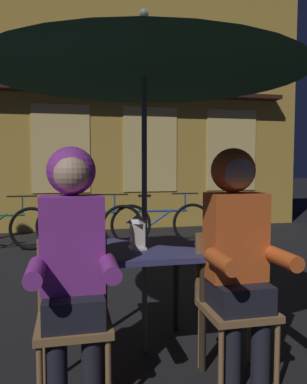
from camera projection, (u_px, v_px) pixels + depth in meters
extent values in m
plane|color=black|center=(145.00, 352.00, 2.65)|extent=(60.00, 60.00, 0.00)
cube|color=navy|center=(144.00, 250.00, 2.60)|extent=(0.72, 0.72, 0.04)
cylinder|color=#2D2319|center=(103.00, 326.00, 2.25)|extent=(0.04, 0.04, 0.70)
cylinder|color=#2D2319|center=(203.00, 317.00, 2.39)|extent=(0.04, 0.04, 0.70)
cylinder|color=#2D2319|center=(96.00, 292.00, 2.86)|extent=(0.04, 0.04, 0.70)
cylinder|color=#2D2319|center=(176.00, 286.00, 2.99)|extent=(0.04, 0.04, 0.70)
cylinder|color=#4C4C51|center=(144.00, 191.00, 2.57)|extent=(0.04, 0.04, 2.25)
cone|color=#19472D|center=(144.00, 48.00, 2.50)|extent=(2.10, 2.10, 0.38)
sphere|color=#4C4C51|center=(144.00, 13.00, 2.48)|extent=(0.06, 0.06, 0.06)
cube|color=white|center=(137.00, 248.00, 2.54)|extent=(0.11, 0.11, 0.02)
cube|color=white|center=(137.00, 235.00, 2.53)|extent=(0.09, 0.09, 0.16)
pyramid|color=white|center=(137.00, 219.00, 2.53)|extent=(0.11, 0.11, 0.06)
cube|color=olive|center=(74.00, 324.00, 2.09)|extent=(0.40, 0.40, 0.04)
cylinder|color=olive|center=(108.00, 377.00, 1.97)|extent=(0.03, 0.03, 0.41)
cylinder|color=olive|center=(103.00, 347.00, 2.30)|extent=(0.03, 0.03, 0.41)
cylinder|color=olive|center=(44.00, 353.00, 2.23)|extent=(0.03, 0.03, 0.41)
cube|color=olive|center=(73.00, 274.00, 2.25)|extent=(0.40, 0.03, 0.42)
cube|color=olive|center=(237.00, 310.00, 2.29)|extent=(0.40, 0.40, 0.04)
cylinder|color=olive|center=(277.00, 357.00, 2.18)|extent=(0.03, 0.03, 0.41)
cylinder|color=olive|center=(221.00, 364.00, 2.11)|extent=(0.03, 0.03, 0.41)
cylinder|color=olive|center=(250.00, 332.00, 2.51)|extent=(0.03, 0.03, 0.41)
cylinder|color=olive|center=(200.00, 337.00, 2.44)|extent=(0.03, 0.03, 0.41)
cube|color=olive|center=(225.00, 264.00, 2.46)|extent=(0.40, 0.03, 0.42)
cylinder|color=black|center=(92.00, 371.00, 2.00)|extent=(0.11, 0.11, 0.45)
cylinder|color=black|center=(57.00, 375.00, 1.96)|extent=(0.11, 0.11, 0.45)
cube|color=black|center=(74.00, 306.00, 2.08)|extent=(0.32, 0.36, 0.16)
cube|color=purple|center=(72.00, 243.00, 2.09)|extent=(0.34, 0.22, 0.52)
cylinder|color=purple|center=(110.00, 268.00, 1.92)|extent=(0.09, 0.30, 0.09)
cylinder|color=purple|center=(35.00, 272.00, 1.85)|extent=(0.09, 0.30, 0.09)
sphere|color=tan|center=(71.00, 173.00, 2.07)|extent=(0.21, 0.21, 0.21)
sphere|color=purple|center=(71.00, 171.00, 2.11)|extent=(0.27, 0.27, 0.27)
cylinder|color=black|center=(260.00, 351.00, 2.20)|extent=(0.11, 0.11, 0.45)
cylinder|color=black|center=(231.00, 355.00, 2.16)|extent=(0.11, 0.11, 0.45)
cube|color=black|center=(237.00, 294.00, 2.28)|extent=(0.32, 0.36, 0.16)
cube|color=#E05B23|center=(235.00, 236.00, 2.30)|extent=(0.34, 0.22, 0.52)
cylinder|color=#E05B23|center=(282.00, 258.00, 2.13)|extent=(0.09, 0.30, 0.09)
cylinder|color=#E05B23|center=(221.00, 262.00, 2.05)|extent=(0.09, 0.30, 0.09)
sphere|color=tan|center=(236.00, 172.00, 2.27)|extent=(0.21, 0.21, 0.21)
sphere|color=#E05B23|center=(233.00, 170.00, 2.32)|extent=(0.27, 0.27, 0.27)
cube|color=gold|center=(60.00, 73.00, 7.55)|extent=(10.00, 0.60, 6.20)
cube|color=#F4D17A|center=(61.00, 149.00, 7.35)|extent=(1.10, 0.02, 1.70)
cube|color=#F4D17A|center=(150.00, 150.00, 7.73)|extent=(1.10, 0.02, 1.70)
cube|color=#F4D17A|center=(231.00, 150.00, 8.11)|extent=(1.10, 0.02, 1.70)
cube|color=#331914|center=(60.00, 89.00, 7.14)|extent=(9.00, 0.36, 0.08)
torus|color=black|center=(31.00, 229.00, 5.79)|extent=(0.66, 0.06, 0.66)
cylinder|color=#236B3D|center=(22.00, 205.00, 5.74)|extent=(0.02, 0.02, 0.28)
cylinder|color=black|center=(22.00, 196.00, 5.73)|extent=(0.44, 0.03, 0.02)
torus|color=black|center=(122.00, 225.00, 6.11)|extent=(0.66, 0.10, 0.66)
torus|color=black|center=(57.00, 227.00, 5.97)|extent=(0.66, 0.10, 0.66)
cylinder|color=#1E4C93|center=(90.00, 212.00, 6.02)|extent=(0.84, 0.10, 0.04)
cylinder|color=#1E4C93|center=(82.00, 224.00, 6.02)|extent=(0.61, 0.08, 0.44)
cylinder|color=#1E4C93|center=(71.00, 205.00, 5.98)|extent=(0.02, 0.02, 0.24)
cube|color=black|center=(71.00, 197.00, 5.97)|extent=(0.21, 0.10, 0.04)
cylinder|color=#1E4C93|center=(115.00, 203.00, 6.07)|extent=(0.02, 0.02, 0.28)
cylinder|color=black|center=(114.00, 194.00, 6.06)|extent=(0.44, 0.06, 0.02)
torus|color=black|center=(192.00, 223.00, 6.33)|extent=(0.66, 0.09, 0.66)
torus|color=black|center=(131.00, 225.00, 6.16)|extent=(0.66, 0.09, 0.66)
cylinder|color=#1E4C93|center=(162.00, 211.00, 6.23)|extent=(0.84, 0.08, 0.04)
cylinder|color=#1E4C93|center=(155.00, 222.00, 6.22)|extent=(0.61, 0.07, 0.44)
cylinder|color=#1E4C93|center=(145.00, 204.00, 6.17)|extent=(0.02, 0.02, 0.24)
cube|color=black|center=(145.00, 196.00, 6.16)|extent=(0.20, 0.09, 0.04)
cylinder|color=#1E4C93|center=(185.00, 202.00, 6.28)|extent=(0.02, 0.02, 0.28)
cylinder|color=black|center=(185.00, 193.00, 6.27)|extent=(0.44, 0.05, 0.02)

